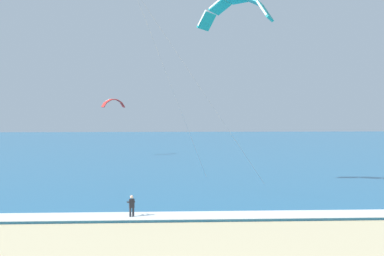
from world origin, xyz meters
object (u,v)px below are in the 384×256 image
(kite_primary, at_px, (235,8))
(kite_distant, at_px, (113,102))
(surfboard, at_px, (132,220))
(kitesurfer, at_px, (132,206))

(kite_primary, bearing_deg, kite_distant, 115.59)
(surfboard, xyz_separation_m, kite_primary, (8.25, 9.26, 16.36))
(surfboard, distance_m, kitesurfer, 0.91)
(surfboard, relative_size, kitesurfer, 0.87)
(surfboard, height_order, kitesurfer, kitesurfer)
(kitesurfer, xyz_separation_m, kite_distant, (-6.55, 40.14, 7.77))
(kite_primary, xyz_separation_m, kite_distant, (-14.80, 30.90, -7.67))
(surfboard, relative_size, kite_primary, 0.09)
(kite_primary, distance_m, kite_distant, 35.11)
(kite_distant, bearing_deg, kitesurfer, -80.74)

